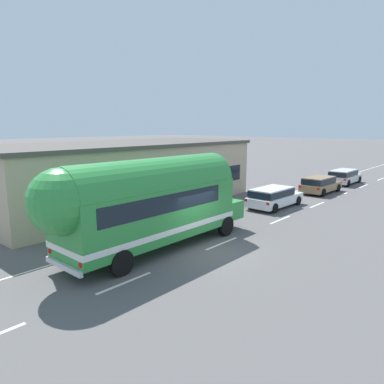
{
  "coord_description": "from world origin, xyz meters",
  "views": [
    {
      "loc": [
        9.65,
        -11.86,
        5.49
      ],
      "look_at": [
        -1.94,
        1.27,
        2.24
      ],
      "focal_mm": 33.44,
      "sensor_mm": 36.0,
      "label": 1
    }
  ],
  "objects_px": {
    "car_lead": "(273,196)",
    "car_second": "(320,184)",
    "car_third": "(344,176)",
    "painted_bus": "(147,201)"
  },
  "relations": [
    {
      "from": "car_lead",
      "to": "car_second",
      "type": "xyz_separation_m",
      "value": [
        0.27,
        7.3,
        -0.01
      ]
    },
    {
      "from": "car_lead",
      "to": "car_third",
      "type": "bearing_deg",
      "value": 89.49
    },
    {
      "from": "painted_bus",
      "to": "car_third",
      "type": "xyz_separation_m",
      "value": [
        -0.06,
        25.02,
        -1.51
      ]
    },
    {
      "from": "painted_bus",
      "to": "car_second",
      "type": "bearing_deg",
      "value": 89.72
    },
    {
      "from": "car_lead",
      "to": "car_second",
      "type": "relative_size",
      "value": 1.04
    },
    {
      "from": "painted_bus",
      "to": "car_second",
      "type": "relative_size",
      "value": 2.47
    },
    {
      "from": "car_lead",
      "to": "car_third",
      "type": "height_order",
      "value": "same"
    },
    {
      "from": "car_third",
      "to": "car_second",
      "type": "bearing_deg",
      "value": -88.6
    },
    {
      "from": "car_lead",
      "to": "car_third",
      "type": "xyz_separation_m",
      "value": [
        0.12,
        13.49,
        0.01
      ]
    },
    {
      "from": "car_second",
      "to": "car_third",
      "type": "bearing_deg",
      "value": 91.4
    }
  ]
}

